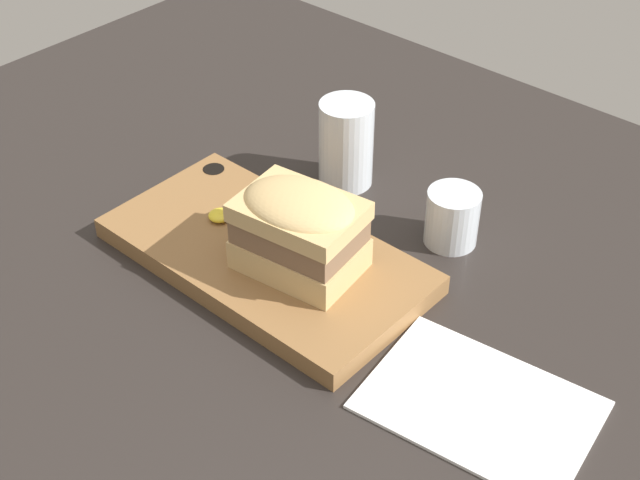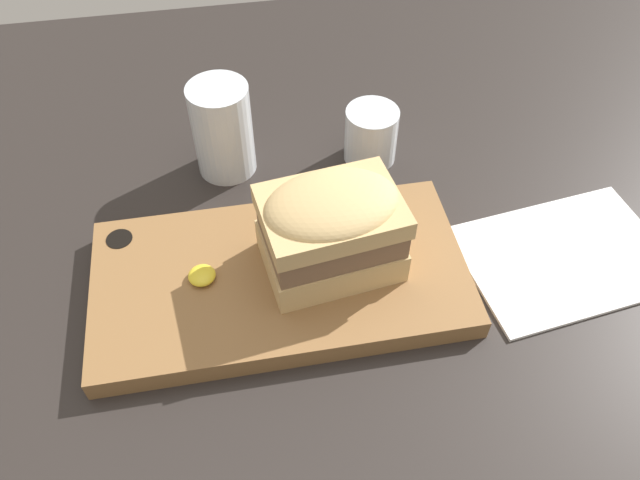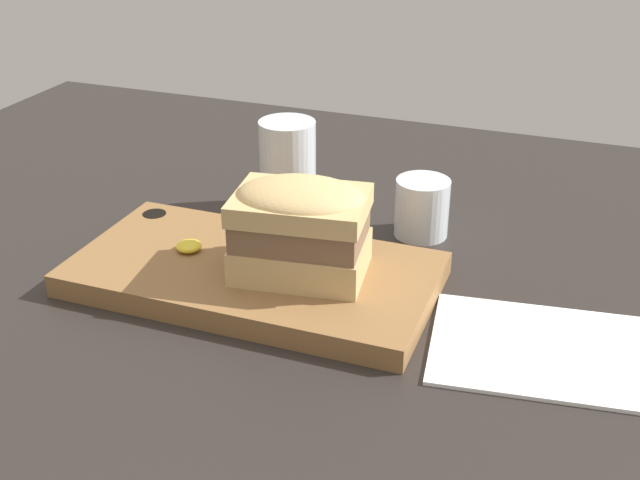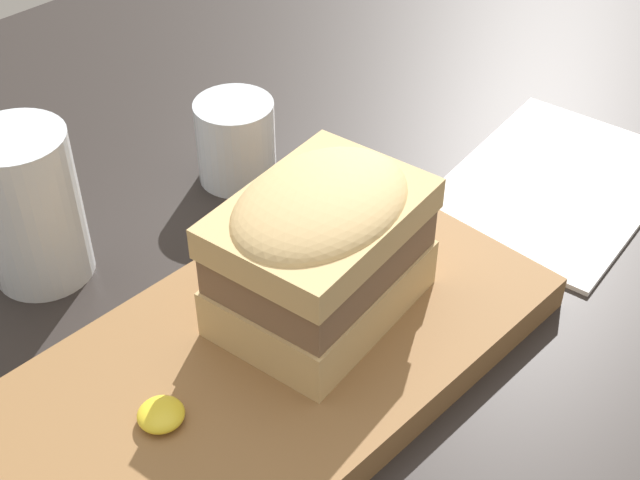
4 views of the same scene
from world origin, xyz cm
name	(u,v)px [view 2 (image 2 of 4)]	position (x,y,z in cm)	size (l,w,h in cm)	color
dining_table	(347,301)	(0.00, 0.00, 1.00)	(145.32, 120.79, 2.00)	#282321
serving_board	(280,277)	(-6.63, 2.56, 3.24)	(37.82, 19.67, 2.54)	olive
sandwich	(331,227)	(-1.29, 2.75, 9.85)	(14.28, 11.13, 9.97)	tan
mustard_dollop	(202,275)	(-14.30, 2.80, 5.03)	(2.75, 2.75, 1.10)	yellow
water_glass	(223,135)	(-10.54, 21.57, 7.00)	(7.02, 7.02, 11.54)	silver
wine_glass	(371,138)	(6.98, 20.30, 5.06)	(6.38, 6.38, 6.94)	silver
napkin	(565,257)	(24.16, 0.77, 2.20)	(23.51, 17.89, 0.40)	white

